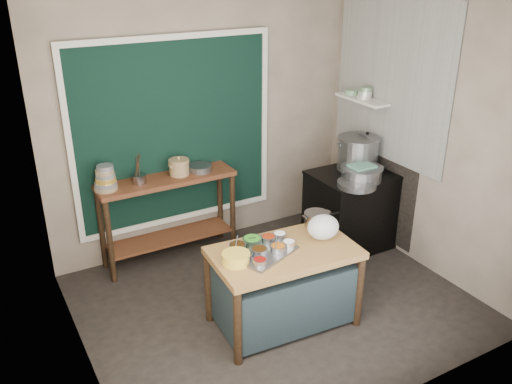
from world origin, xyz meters
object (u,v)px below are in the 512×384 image
steamer (361,173)px  utensil_cup (139,179)px  stock_pot (358,153)px  condiment_tray (263,253)px  prep_table (283,287)px  saucepan (317,219)px  stove_block (352,211)px  ceramic_crock (179,168)px  back_counter (169,219)px  yellow_basin (236,258)px

steamer → utensil_cup: bearing=156.6°
utensil_cup → stock_pot: bearing=-15.7°
condiment_tray → prep_table: bearing=-10.0°
prep_table → saucepan: size_ratio=5.24×
stove_block → condiment_tray: bearing=-153.4°
prep_table → ceramic_crock: ceramic_crock is taller
condiment_tray → stock_pot: size_ratio=1.10×
back_counter → yellow_basin: (-0.00, -1.57, 0.32)m
stove_block → steamer: (-0.07, -0.19, 0.53)m
yellow_basin → utensil_cup: (-0.29, 1.57, 0.20)m
stove_block → yellow_basin: 2.11m
stock_pot → yellow_basin: bearing=-155.2°
utensil_cup → steamer: bearing=-23.4°
yellow_basin → stock_pot: 2.22m
ceramic_crock → steamer: 1.92m
stock_pot → steamer: (-0.17, -0.28, -0.11)m
utensil_cup → stock_pot: 2.37m
utensil_cup → saucepan: bearing=-47.0°
saucepan → steamer: (0.87, 0.42, 0.14)m
saucepan → ceramic_crock: ceramic_crock is taller
condiment_tray → stock_pot: stock_pot is taller
back_counter → condiment_tray: 1.60m
utensil_cup → ceramic_crock: 0.44m
saucepan → stock_pot: (1.03, 0.70, 0.25)m
utensil_cup → stove_block: bearing=-18.5°
back_counter → ceramic_crock: ceramic_crock is taller
prep_table → saucepan: saucepan is taller
prep_table → ceramic_crock: bearing=104.6°
stove_block → saucepan: 1.18m
prep_table → utensil_cup: (-0.74, 1.58, 0.62)m
utensil_cup → yellow_basin: bearing=-79.7°
utensil_cup → stock_pot: size_ratio=0.32×
steamer → stock_pot: bearing=59.1°
stock_pot → utensil_cup: bearing=164.3°
yellow_basin → stock_pot: (2.00, 0.92, 0.27)m
back_counter → stove_block: bearing=-21.0°
condiment_tray → steamer: size_ratio=1.14×
prep_table → stove_block: stove_block is taller
saucepan → ceramic_crock: bearing=123.5°
yellow_basin → stove_block: bearing=23.7°
stove_block → stock_pot: (0.10, 0.09, 0.64)m
yellow_basin → ceramic_crock: ceramic_crock is taller
stock_pot → condiment_tray: bearing=-152.3°
prep_table → yellow_basin: yellow_basin is taller
prep_table → yellow_basin: (-0.46, 0.01, 0.42)m
prep_table → back_counter: back_counter is taller
utensil_cup → steamer: size_ratio=0.33×
condiment_tray → utensil_cup: utensil_cup is taller
back_counter → steamer: steamer is taller
prep_table → utensil_cup: utensil_cup is taller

